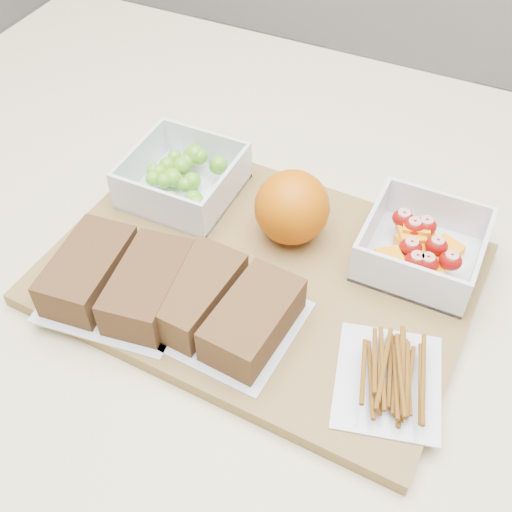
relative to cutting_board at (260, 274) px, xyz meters
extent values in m
cube|color=beige|center=(0.01, 0.02, -0.46)|extent=(1.20, 0.90, 0.90)
cube|color=olive|center=(0.00, 0.00, 0.00)|extent=(0.43, 0.32, 0.02)
cube|color=silver|center=(-0.13, 0.07, 0.01)|extent=(0.12, 0.12, 0.00)
cube|color=silver|center=(-0.13, 0.13, 0.03)|extent=(0.12, 0.00, 0.05)
cube|color=silver|center=(-0.13, 0.01, 0.03)|extent=(0.12, 0.00, 0.05)
cube|color=silver|center=(-0.07, 0.07, 0.03)|extent=(0.00, 0.11, 0.05)
cube|color=silver|center=(-0.19, 0.07, 0.03)|extent=(0.00, 0.11, 0.05)
sphere|color=#5CA321|center=(-0.14, 0.07, 0.03)|extent=(0.02, 0.02, 0.02)
sphere|color=#5CA321|center=(-0.16, 0.06, 0.04)|extent=(0.02, 0.02, 0.02)
sphere|color=#5CA321|center=(-0.13, 0.10, 0.04)|extent=(0.02, 0.02, 0.02)
sphere|color=#5CA321|center=(-0.12, 0.07, 0.03)|extent=(0.02, 0.02, 0.02)
sphere|color=#5CA321|center=(-0.15, 0.08, 0.04)|extent=(0.02, 0.02, 0.02)
sphere|color=#5CA321|center=(-0.14, 0.07, 0.03)|extent=(0.02, 0.02, 0.02)
sphere|color=#5CA321|center=(-0.15, 0.09, 0.04)|extent=(0.02, 0.02, 0.02)
sphere|color=#5CA321|center=(-0.09, 0.03, 0.04)|extent=(0.02, 0.02, 0.02)
sphere|color=#5CA321|center=(-0.10, 0.10, 0.04)|extent=(0.02, 0.02, 0.02)
sphere|color=#5CA321|center=(-0.13, 0.10, 0.04)|extent=(0.02, 0.02, 0.02)
sphere|color=#5CA321|center=(-0.16, 0.05, 0.03)|extent=(0.02, 0.02, 0.02)
sphere|color=#5CA321|center=(-0.10, 0.10, 0.04)|extent=(0.02, 0.02, 0.02)
sphere|color=#5CA321|center=(-0.12, 0.03, 0.03)|extent=(0.02, 0.02, 0.02)
sphere|color=#5CA321|center=(-0.14, 0.09, 0.03)|extent=(0.02, 0.02, 0.02)
sphere|color=#5CA321|center=(-0.14, 0.08, 0.03)|extent=(0.02, 0.02, 0.02)
sphere|color=#5CA321|center=(-0.13, 0.10, 0.04)|extent=(0.02, 0.02, 0.02)
sphere|color=#5CA321|center=(-0.09, 0.03, 0.04)|extent=(0.02, 0.02, 0.02)
sphere|color=#5CA321|center=(-0.09, 0.04, 0.02)|extent=(0.02, 0.02, 0.02)
sphere|color=#5CA321|center=(-0.14, 0.09, 0.03)|extent=(0.02, 0.02, 0.02)
sphere|color=#5CA321|center=(-0.14, 0.05, 0.03)|extent=(0.02, 0.02, 0.02)
sphere|color=#5CA321|center=(-0.14, 0.11, 0.03)|extent=(0.02, 0.02, 0.02)
sphere|color=#5CA321|center=(-0.12, 0.05, 0.04)|extent=(0.02, 0.02, 0.02)
sphere|color=#5CA321|center=(-0.14, 0.07, 0.03)|extent=(0.02, 0.02, 0.02)
sphere|color=#5CA321|center=(-0.16, 0.06, 0.04)|extent=(0.02, 0.02, 0.02)
cube|color=silver|center=(0.14, 0.08, 0.01)|extent=(0.12, 0.12, 0.00)
cube|color=silver|center=(0.14, 0.14, 0.03)|extent=(0.12, 0.00, 0.05)
cube|color=silver|center=(0.14, 0.03, 0.03)|extent=(0.12, 0.00, 0.05)
cube|color=silver|center=(0.20, 0.08, 0.03)|extent=(0.00, 0.11, 0.05)
cube|color=silver|center=(0.09, 0.08, 0.03)|extent=(0.00, 0.11, 0.05)
cube|color=orange|center=(0.15, 0.06, 0.02)|extent=(0.03, 0.04, 0.01)
cube|color=orange|center=(0.13, 0.10, 0.02)|extent=(0.04, 0.05, 0.01)
cube|color=orange|center=(0.15, 0.09, 0.02)|extent=(0.04, 0.04, 0.01)
cube|color=orange|center=(0.17, 0.10, 0.02)|extent=(0.04, 0.04, 0.01)
cube|color=orange|center=(0.13, 0.09, 0.03)|extent=(0.04, 0.04, 0.01)
cube|color=orange|center=(0.13, 0.10, 0.03)|extent=(0.03, 0.03, 0.01)
cube|color=orange|center=(0.12, 0.05, 0.03)|extent=(0.04, 0.04, 0.01)
cube|color=orange|center=(0.16, 0.06, 0.02)|extent=(0.03, 0.03, 0.01)
cube|color=orange|center=(0.13, 0.09, 0.02)|extent=(0.04, 0.04, 0.01)
ellipsoid|color=#971007|center=(0.16, 0.08, 0.04)|extent=(0.02, 0.02, 0.02)
ellipsoid|color=#971007|center=(0.16, 0.06, 0.04)|extent=(0.02, 0.02, 0.02)
ellipsoid|color=#971007|center=(0.12, 0.11, 0.04)|extent=(0.02, 0.02, 0.02)
ellipsoid|color=#971007|center=(0.18, 0.07, 0.04)|extent=(0.02, 0.02, 0.02)
ellipsoid|color=#971007|center=(0.13, 0.10, 0.04)|extent=(0.02, 0.02, 0.02)
ellipsoid|color=#971007|center=(0.15, 0.05, 0.04)|extent=(0.02, 0.02, 0.02)
ellipsoid|color=#971007|center=(0.13, 0.07, 0.04)|extent=(0.02, 0.02, 0.02)
ellipsoid|color=#971007|center=(0.14, 0.11, 0.04)|extent=(0.02, 0.02, 0.02)
sphere|color=#C55A04|center=(0.01, 0.06, 0.05)|extent=(0.08, 0.08, 0.08)
cube|color=silver|center=(-0.11, -0.09, 0.01)|extent=(0.15, 0.14, 0.00)
cube|color=#55371D|center=(-0.14, -0.09, 0.03)|extent=(0.07, 0.11, 0.04)
cube|color=#55371D|center=(-0.08, -0.08, 0.03)|extent=(0.07, 0.11, 0.04)
cube|color=silver|center=(0.00, -0.07, 0.01)|extent=(0.14, 0.13, 0.00)
cube|color=brown|center=(-0.03, -0.07, 0.03)|extent=(0.06, 0.11, 0.04)
cube|color=brown|center=(0.03, -0.08, 0.03)|extent=(0.06, 0.11, 0.04)
cube|color=silver|center=(0.16, -0.07, 0.01)|extent=(0.12, 0.13, 0.00)
camera|label=1|loc=(0.18, -0.40, 0.50)|focal=45.00mm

